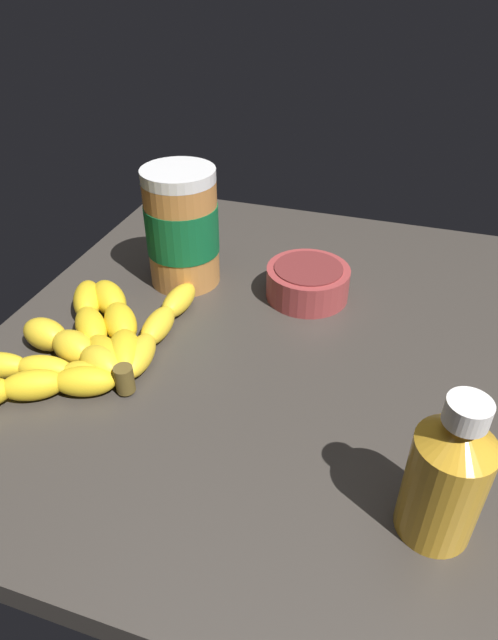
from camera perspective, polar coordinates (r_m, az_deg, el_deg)
ground_plane at (r=65.90cm, az=4.08°, el=-2.92°), size 71.54×68.59×3.01cm
banana_bunch at (r=63.87cm, az=-16.06°, el=-2.27°), size 28.95×19.03×3.68cm
peanut_butter_jar at (r=72.54cm, az=-7.01°, el=9.54°), size 9.56×9.56×15.74cm
honey_bottle at (r=44.94cm, az=19.99°, el=-15.01°), size 6.04×6.04×13.82cm
small_bowl at (r=71.46cm, az=6.22°, el=4.01°), size 10.79×10.79×4.36cm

